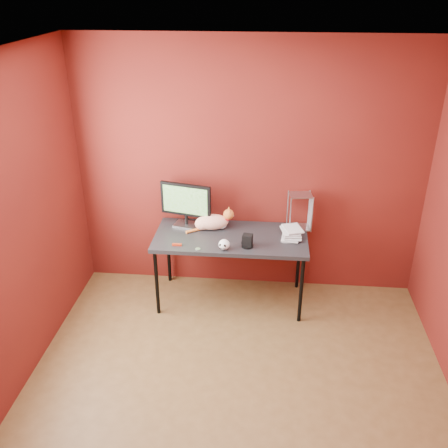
# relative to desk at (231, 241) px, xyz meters

# --- Properties ---
(room) EXTENTS (3.52, 3.52, 2.61)m
(room) POSITION_rel_desk_xyz_m (0.15, -1.37, 0.75)
(room) COLOR brown
(room) RESTS_ON ground
(desk) EXTENTS (1.50, 0.70, 0.75)m
(desk) POSITION_rel_desk_xyz_m (0.00, 0.00, 0.00)
(desk) COLOR black
(desk) RESTS_ON ground
(monitor) EXTENTS (0.52, 0.22, 0.46)m
(monitor) POSITION_rel_desk_xyz_m (-0.47, 0.19, 0.31)
(monitor) COLOR #A3A4A8
(monitor) RESTS_ON desk
(cat) EXTENTS (0.47, 0.25, 0.23)m
(cat) POSITION_rel_desk_xyz_m (-0.20, 0.14, 0.13)
(cat) COLOR orange
(cat) RESTS_ON desk
(skull_mug) EXTENTS (0.11, 0.11, 0.10)m
(skull_mug) POSITION_rel_desk_xyz_m (-0.04, -0.27, 0.10)
(skull_mug) COLOR white
(skull_mug) RESTS_ON desk
(speaker) EXTENTS (0.11, 0.11, 0.13)m
(speaker) POSITION_rel_desk_xyz_m (0.17, -0.20, 0.11)
(speaker) COLOR black
(speaker) RESTS_ON desk
(book_stack) EXTENTS (0.22, 0.26, 1.11)m
(book_stack) POSITION_rel_desk_xyz_m (0.51, 0.03, 0.60)
(book_stack) COLOR beige
(book_stack) RESTS_ON desk
(wire_rack) EXTENTS (0.24, 0.20, 0.38)m
(wire_rack) POSITION_rel_desk_xyz_m (0.67, 0.24, 0.24)
(wire_rack) COLOR #A3A4A8
(wire_rack) RESTS_ON desk
(pocket_knife) EXTENTS (0.09, 0.03, 0.02)m
(pocket_knife) POSITION_rel_desk_xyz_m (-0.49, -0.24, 0.06)
(pocket_knife) COLOR #9F210C
(pocket_knife) RESTS_ON desk
(black_gadget) EXTENTS (0.05, 0.03, 0.02)m
(black_gadget) POSITION_rel_desk_xyz_m (0.14, -0.14, 0.06)
(black_gadget) COLOR black
(black_gadget) RESTS_ON desk
(washer) EXTENTS (0.05, 0.05, 0.00)m
(washer) POSITION_rel_desk_xyz_m (-0.29, -0.29, 0.05)
(washer) COLOR #A3A4A8
(washer) RESTS_ON desk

